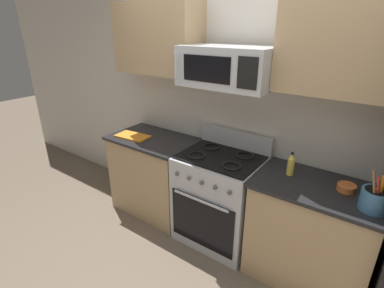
% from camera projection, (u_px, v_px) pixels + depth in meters
% --- Properties ---
extents(ground_plane, '(16.00, 16.00, 0.00)m').
position_uv_depth(ground_plane, '(178.00, 277.00, 2.53)').
color(ground_plane, '#6B5B4C').
extents(wall_back, '(8.00, 0.10, 2.60)m').
position_uv_depth(wall_back, '(242.00, 108.00, 2.82)').
color(wall_back, beige).
rests_on(wall_back, ground).
extents(counter_left, '(0.95, 0.62, 0.91)m').
position_uv_depth(counter_left, '(155.00, 174.00, 3.33)').
color(counter_left, tan).
rests_on(counter_left, ground).
extents(range_oven, '(0.76, 0.66, 1.09)m').
position_uv_depth(range_oven, '(219.00, 197.00, 2.85)').
color(range_oven, '#B2B5BA').
rests_on(range_oven, ground).
extents(counter_right, '(0.96, 0.62, 0.91)m').
position_uv_depth(counter_right, '(310.00, 233.00, 2.39)').
color(counter_right, tan).
rests_on(counter_right, ground).
extents(microwave, '(0.79, 0.44, 0.33)m').
position_uv_depth(microwave, '(227.00, 67.00, 2.39)').
color(microwave, '#B2B5BA').
extents(upper_cabinets_left, '(0.94, 0.34, 0.68)m').
position_uv_depth(upper_cabinets_left, '(158.00, 39.00, 2.88)').
color(upper_cabinets_left, tan).
extents(upper_cabinets_right, '(0.95, 0.34, 0.68)m').
position_uv_depth(upper_cabinets_right, '(351.00, 46.00, 1.94)').
color(upper_cabinets_right, tan).
extents(utensil_crock, '(0.18, 0.18, 0.30)m').
position_uv_depth(utensil_crock, '(375.00, 199.00, 1.90)').
color(utensil_crock, teal).
rests_on(utensil_crock, counter_right).
extents(cutting_board, '(0.39, 0.24, 0.02)m').
position_uv_depth(cutting_board, '(133.00, 136.00, 3.18)').
color(cutting_board, orange).
rests_on(cutting_board, counter_left).
extents(bottle_oil, '(0.06, 0.06, 0.20)m').
position_uv_depth(bottle_oil, '(291.00, 165.00, 2.35)').
color(bottle_oil, gold).
rests_on(bottle_oil, counter_right).
extents(prep_bowl, '(0.13, 0.13, 0.05)m').
position_uv_depth(prep_bowl, '(346.00, 187.00, 2.14)').
color(prep_bowl, '#D1662D').
rests_on(prep_bowl, counter_right).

